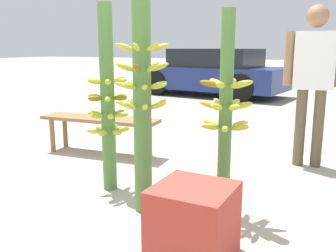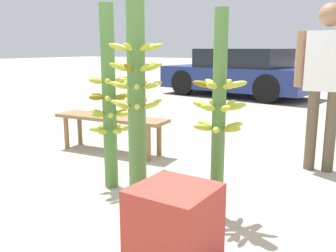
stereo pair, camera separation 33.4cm
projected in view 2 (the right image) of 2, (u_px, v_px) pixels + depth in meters
The scene contains 8 objects.
ground_plane at pixel (139, 217), 2.90m from camera, with size 80.00×80.00×0.00m, color #A89E8C.
banana_stalk_left at pixel (109, 100), 3.38m from camera, with size 0.39×0.39×1.67m.
banana_stalk_center at pixel (137, 102), 2.87m from camera, with size 0.42×0.42×1.69m.
banana_stalk_right at pixel (219, 114), 2.75m from camera, with size 0.40×0.40×1.56m.
vendor_person at pixel (326, 73), 3.81m from camera, with size 0.62×0.24×1.72m.
market_bench at pixel (111, 122), 4.64m from camera, with size 1.52×0.51×0.46m.
parked_car at pixel (239, 73), 10.05m from camera, with size 4.15×2.14×1.26m.
produce_crate at pixel (174, 223), 2.29m from camera, with size 0.47×0.47×0.47m.
Camera 2 is at (1.66, -2.13, 1.29)m, focal length 40.00 mm.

